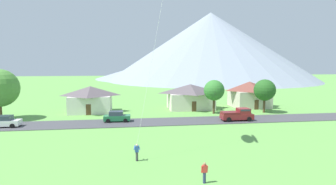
{
  "coord_description": "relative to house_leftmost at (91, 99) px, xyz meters",
  "views": [
    {
      "loc": [
        -4.94,
        -14.92,
        9.35
      ],
      "look_at": [
        -1.12,
        12.24,
        6.38
      ],
      "focal_mm": 28.46,
      "sensor_mm": 36.0,
      "label": 1
    }
  ],
  "objects": [
    {
      "name": "road_strip",
      "position": [
        12.67,
        -10.64,
        -2.58
      ],
      "size": [
        160.0,
        6.06,
        0.08
      ],
      "primitive_type": "cube",
      "color": "#424247",
      "rests_on": "ground"
    },
    {
      "name": "tree_near_left",
      "position": [
        33.09,
        -5.05,
        1.73
      ],
      "size": [
        4.09,
        4.09,
        6.41
      ],
      "color": "#4C3823",
      "rests_on": "ground"
    },
    {
      "name": "parked_car_white_mid_west",
      "position": [
        -10.78,
        -11.06,
        -1.75
      ],
      "size": [
        4.21,
        2.1,
        1.68
      ],
      "color": "white",
      "rests_on": "road_strip"
    },
    {
      "name": "mountain_west_ridge",
      "position": [
        39.32,
        102.8,
        9.4
      ],
      "size": [
        79.14,
        79.14,
        24.04
      ],
      "primitive_type": "cone",
      "color": "gray",
      "rests_on": "ground"
    },
    {
      "name": "parked_car_green_west_end",
      "position": [
        5.44,
        -9.59,
        -1.75
      ],
      "size": [
        4.26,
        2.2,
        1.68
      ],
      "color": "#237042",
      "rests_on": "road_strip"
    },
    {
      "name": "house_right_center",
      "position": [
        33.23,
        1.89,
        0.24
      ],
      "size": [
        7.81,
        7.73,
        5.53
      ],
      "color": "beige",
      "rests_on": "ground"
    },
    {
      "name": "pickup_truck_maroon_west_side",
      "position": [
        25.07,
        -11.5,
        -1.56
      ],
      "size": [
        5.23,
        2.39,
        1.99
      ],
      "color": "maroon",
      "rests_on": "road_strip"
    },
    {
      "name": "house_left_center",
      "position": [
        20.0,
        1.3,
        0.04
      ],
      "size": [
        9.72,
        7.36,
        5.14
      ],
      "color": "beige",
      "rests_on": "ground"
    },
    {
      "name": "tree_center",
      "position": [
        23.18,
        -4.73,
        1.78
      ],
      "size": [
        3.86,
        3.86,
        6.36
      ],
      "color": "#4C3823",
      "rests_on": "ground"
    },
    {
      "name": "watcher_person",
      "position": [
        13.36,
        -33.09,
        -1.74
      ],
      "size": [
        0.56,
        0.24,
        1.68
      ],
      "color": "navy",
      "rests_on": "ground"
    },
    {
      "name": "mountain_far_west_ridge",
      "position": [
        53.56,
        98.04,
        16.62
      ],
      "size": [
        116.93,
        116.93,
        38.48
      ],
      "primitive_type": "cone",
      "color": "gray",
      "rests_on": "ground"
    },
    {
      "name": "mountain_central_ridge",
      "position": [
        49.41,
        119.91,
        6.87
      ],
      "size": [
        126.98,
        126.98,
        18.99
      ],
      "primitive_type": "cone",
      "color": "gray",
      "rests_on": "ground"
    },
    {
      "name": "house_leftmost",
      "position": [
        0.0,
        0.0,
        0.0
      ],
      "size": [
        8.3,
        6.62,
        5.06
      ],
      "color": "silver",
      "rests_on": "ground"
    }
  ]
}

